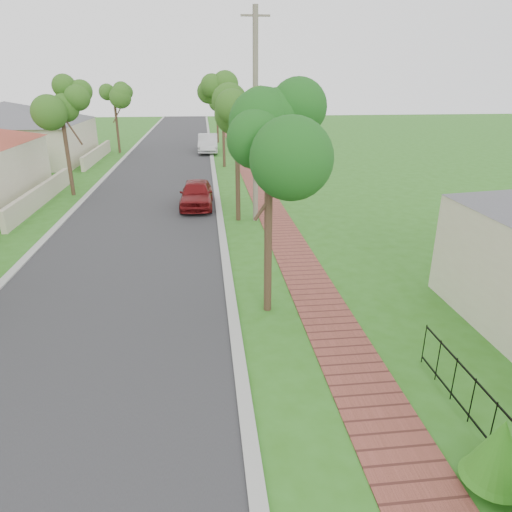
{
  "coord_description": "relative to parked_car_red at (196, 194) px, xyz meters",
  "views": [
    {
      "loc": [
        0.03,
        -4.57,
        6.2
      ],
      "look_at": [
        1.38,
        7.43,
        1.5
      ],
      "focal_mm": 32.0,
      "sensor_mm": 36.0,
      "label": 1
    }
  ],
  "objects": [
    {
      "name": "road",
      "position": [
        -2.55,
        1.44,
        -0.69
      ],
      "size": [
        7.0,
        120.0,
        0.02
      ],
      "primitive_type": "cube",
      "color": "#28282B",
      "rests_on": "ground"
    },
    {
      "name": "kerb_right",
      "position": [
        1.1,
        1.44,
        -0.69
      ],
      "size": [
        0.3,
        120.0,
        0.1
      ],
      "primitive_type": "cube",
      "color": "#9E9E99",
      "rests_on": "ground"
    },
    {
      "name": "kerb_left",
      "position": [
        -6.2,
        1.44,
        -0.69
      ],
      "size": [
        0.3,
        120.0,
        0.1
      ],
      "primitive_type": "cube",
      "color": "#9E9E99",
      "rests_on": "ground"
    },
    {
      "name": "sidewalk",
      "position": [
        3.7,
        1.44,
        -0.69
      ],
      "size": [
        1.5,
        120.0,
        0.03
      ],
      "primitive_type": "cube",
      "color": "brown",
      "rests_on": "ground"
    },
    {
      "name": "street_trees",
      "position": [
        -2.42,
        8.29,
        3.85
      ],
      "size": [
        10.7,
        37.65,
        5.89
      ],
      "color": "#382619",
      "rests_on": "ground"
    },
    {
      "name": "far_house_grey",
      "position": [
        -14.52,
        15.44,
        1.66
      ],
      "size": [
        15.56,
        15.56,
        4.6
      ],
      "color": "beige",
      "rests_on": "ground"
    },
    {
      "name": "parked_car_red",
      "position": [
        0.0,
        0.0,
        0.0
      ],
      "size": [
        1.75,
        4.08,
        1.37
      ],
      "primitive_type": "imported",
      "rotation": [
        0.0,
        0.0,
        -0.03
      ],
      "color": "maroon",
      "rests_on": "ground"
    },
    {
      "name": "parked_car_white",
      "position": [
        0.85,
        18.74,
        0.11
      ],
      "size": [
        1.82,
        4.86,
        1.59
      ],
      "primitive_type": "imported",
      "rotation": [
        0.0,
        0.0,
        -0.03
      ],
      "color": "#BBBBBD",
      "rests_on": "ground"
    },
    {
      "name": "near_tree",
      "position": [
        2.11,
        -11.56,
        4.07
      ],
      "size": [
        2.32,
        2.32,
        5.96
      ],
      "color": "#382619",
      "rests_on": "ground"
    },
    {
      "name": "utility_pole",
      "position": [
        2.75,
        -2.68,
        3.86
      ],
      "size": [
        1.2,
        0.24,
        8.97
      ],
      "color": "#6F6657",
      "rests_on": "ground"
    }
  ]
}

